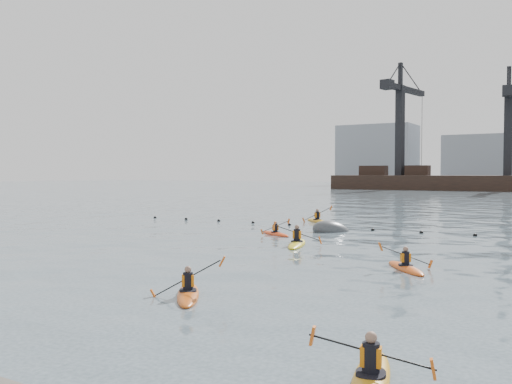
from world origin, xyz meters
TOP-DOWN VIEW (x-y plane):
  - ground at (0.00, 0.00)m, footprint 400.00×400.00m
  - float_line at (-0.50, 22.53)m, footprint 33.24×0.73m
  - barge_pier at (-0.22, 110.00)m, footprint 72.00×19.30m
  - kayaker_0 at (2.19, 1.98)m, footprint 2.34×2.90m
  - kayaker_1 at (8.92, -1.67)m, footprint 2.11×3.23m
  - kayaker_2 at (-3.15, 17.15)m, footprint 2.71×1.95m
  - kayaker_3 at (-0.02, 13.63)m, footprint 2.40×3.66m
  - kayaker_4 at (6.47, 9.59)m, footprint 2.33×2.79m
  - kayaker_5 at (-4.44, 25.98)m, footprint 2.98×2.81m
  - mooring_buoy at (-1.04, 20.50)m, footprint 2.90×3.06m

SIDE VIEW (x-z plane):
  - ground at x=0.00m, z-range 0.00..0.00m
  - mooring_buoy at x=-1.04m, z-range -0.88..0.88m
  - float_line at x=-0.50m, z-range -0.09..0.15m
  - kayaker_2 at x=-3.15m, z-range -0.42..0.59m
  - kayaker_4 at x=6.47m, z-range -0.48..0.67m
  - kayaker_0 at x=2.19m, z-range -0.54..0.74m
  - kayaker_1 at x=8.92m, z-range -0.41..0.61m
  - kayaker_5 at x=-4.44m, z-range -0.55..0.76m
  - kayaker_3 at x=-0.02m, z-range -0.54..0.76m
  - barge_pier at x=-0.22m, z-range -12.86..16.64m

